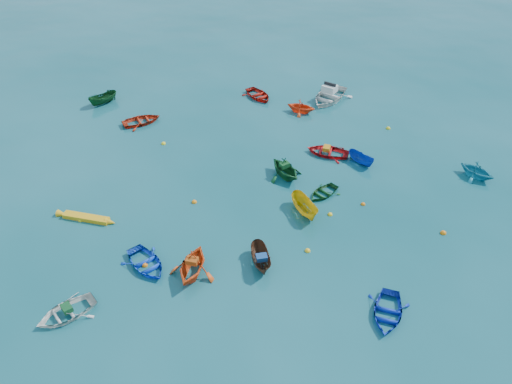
{
  "coord_description": "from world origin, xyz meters",
  "views": [
    {
      "loc": [
        1.31,
        -21.97,
        21.03
      ],
      "look_at": [
        0.0,
        5.0,
        0.4
      ],
      "focal_mm": 35.0,
      "sensor_mm": 36.0,
      "label": 1
    }
  ],
  "objects_px": {
    "dinghy_blue_se": "(387,315)",
    "kayak_yellow": "(87,219)",
    "motorboat_white": "(329,100)",
    "dinghy_blue_sw": "(147,266)",
    "dinghy_white_near": "(67,315)"
  },
  "relations": [
    {
      "from": "dinghy_blue_sw",
      "to": "dinghy_white_near",
      "type": "bearing_deg",
      "value": -174.24
    },
    {
      "from": "motorboat_white",
      "to": "dinghy_blue_sw",
      "type": "bearing_deg",
      "value": -87.39
    },
    {
      "from": "dinghy_blue_se",
      "to": "motorboat_white",
      "type": "distance_m",
      "value": 24.62
    },
    {
      "from": "dinghy_blue_sw",
      "to": "dinghy_blue_se",
      "type": "height_order",
      "value": "dinghy_blue_sw"
    },
    {
      "from": "dinghy_blue_sw",
      "to": "dinghy_blue_se",
      "type": "distance_m",
      "value": 13.7
    },
    {
      "from": "dinghy_blue_se",
      "to": "kayak_yellow",
      "type": "xyz_separation_m",
      "value": [
        -18.21,
        6.85,
        0.0
      ]
    },
    {
      "from": "dinghy_blue_sw",
      "to": "dinghy_blue_se",
      "type": "relative_size",
      "value": 1.02
    },
    {
      "from": "dinghy_blue_se",
      "to": "kayak_yellow",
      "type": "relative_size",
      "value": 0.82
    },
    {
      "from": "kayak_yellow",
      "to": "motorboat_white",
      "type": "xyz_separation_m",
      "value": [
        16.82,
        17.74,
        0.0
      ]
    },
    {
      "from": "dinghy_white_near",
      "to": "dinghy_blue_se",
      "type": "height_order",
      "value": "dinghy_blue_se"
    },
    {
      "from": "dinghy_blue_sw",
      "to": "dinghy_white_near",
      "type": "distance_m",
      "value": 5.03
    },
    {
      "from": "dinghy_blue_se",
      "to": "dinghy_blue_sw",
      "type": "bearing_deg",
      "value": -177.1
    },
    {
      "from": "dinghy_white_near",
      "to": "dinghy_blue_se",
      "type": "xyz_separation_m",
      "value": [
        16.79,
        0.8,
        0.0
      ]
    },
    {
      "from": "motorboat_white",
      "to": "kayak_yellow",
      "type": "bearing_deg",
      "value": -101.93
    },
    {
      "from": "dinghy_blue_sw",
      "to": "dinghy_blue_se",
      "type": "xyz_separation_m",
      "value": [
        13.39,
        -2.9,
        0.0
      ]
    }
  ]
}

